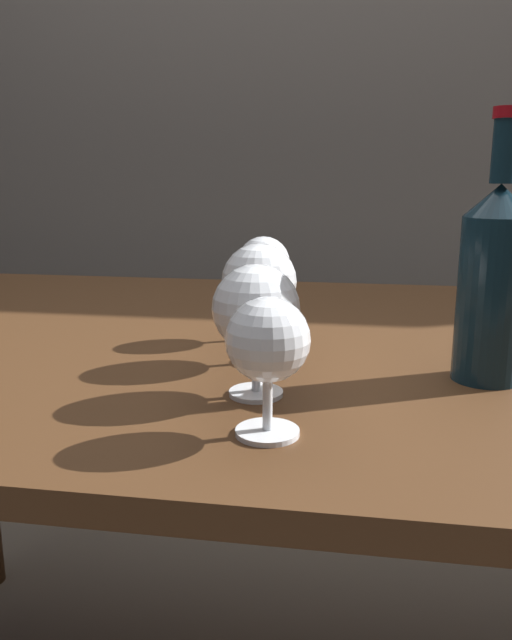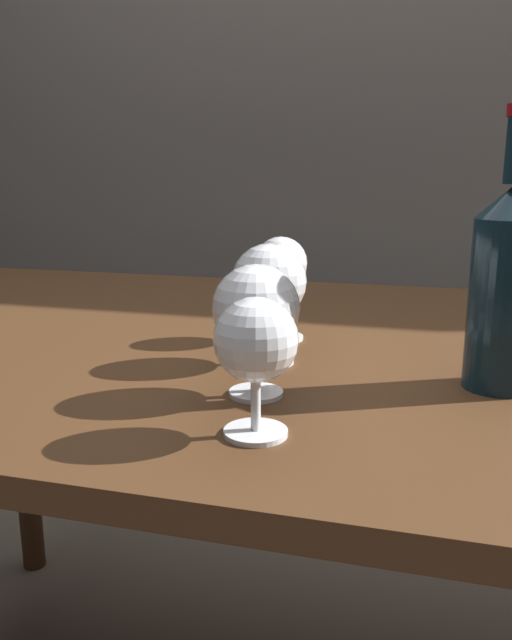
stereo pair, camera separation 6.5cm
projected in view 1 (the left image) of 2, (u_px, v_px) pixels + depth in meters
back_wall at (319, 72)px, 1.94m from camera, size 5.00×0.08×2.60m
dining_table at (258, 390)px, 0.93m from camera, size 1.60×0.93×0.77m
wine_glass_port at (268, 344)px, 0.55m from camera, size 0.08×0.08×0.13m
wine_glass_rose at (256, 309)px, 0.65m from camera, size 0.09×0.09×0.14m
wine_glass_chardonnay at (259, 282)px, 0.76m from camera, size 0.09×0.09×0.15m
wine_glass_pinot at (263, 267)px, 0.87m from camera, size 0.07×0.07×0.14m
wine_bottle at (493, 279)px, 0.69m from camera, size 0.08×0.08×0.30m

